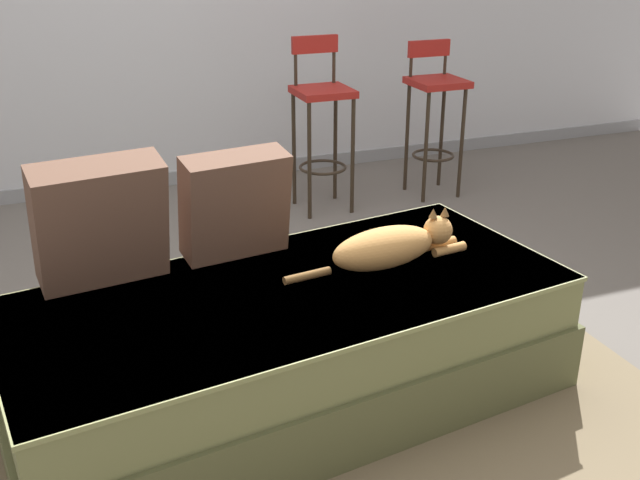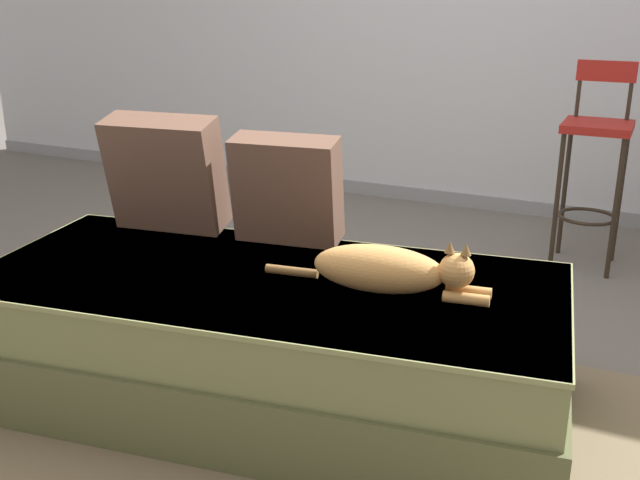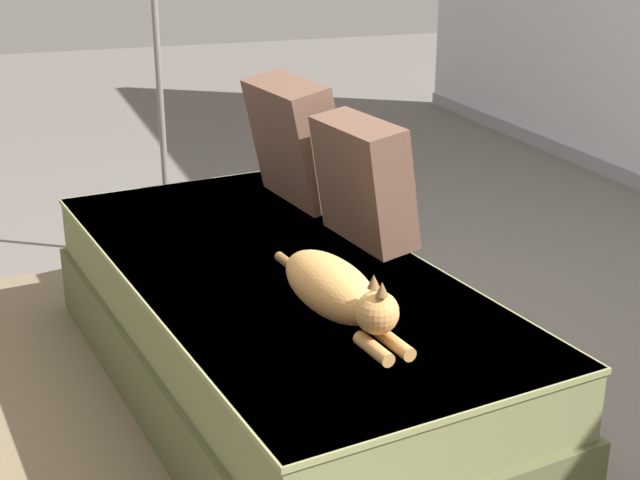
% 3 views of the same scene
% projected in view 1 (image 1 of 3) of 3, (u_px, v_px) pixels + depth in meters
% --- Properties ---
extents(ground_plane, '(16.00, 16.00, 0.00)m').
position_uv_depth(ground_plane, '(261.00, 346.00, 3.11)').
color(ground_plane, '#66605B').
rests_on(ground_plane, ground).
extents(wall_baseboard_trim, '(8.00, 0.02, 0.09)m').
position_uv_depth(wall_baseboard_trim, '(164.00, 179.00, 4.98)').
color(wall_baseboard_trim, gray).
rests_on(wall_baseboard_trim, ground).
extents(area_rug, '(2.68, 2.00, 0.01)m').
position_uv_depth(area_rug, '(321.00, 447.00, 2.51)').
color(area_rug, '#75664C').
rests_on(area_rug, ground).
extents(couch, '(2.08, 1.16, 0.46)m').
position_uv_depth(couch, '(291.00, 344.00, 2.68)').
color(couch, brown).
rests_on(couch, ground).
extents(throw_pillow_corner, '(0.46, 0.30, 0.46)m').
position_uv_depth(throw_pillow_corner, '(100.00, 222.00, 2.54)').
color(throw_pillow_corner, brown).
rests_on(throw_pillow_corner, couch).
extents(throw_pillow_middle, '(0.41, 0.25, 0.41)m').
position_uv_depth(throw_pillow_middle, '(235.00, 205.00, 2.77)').
color(throw_pillow_middle, brown).
rests_on(throw_pillow_middle, couch).
extents(cat, '(0.75, 0.22, 0.19)m').
position_uv_depth(cat, '(391.00, 246.00, 2.74)').
color(cat, tan).
rests_on(cat, couch).
extents(bar_stool_near_window, '(0.32, 0.32, 1.02)m').
position_uv_depth(bar_stool_near_window, '(322.00, 113.00, 4.39)').
color(bar_stool_near_window, '#2D2319').
rests_on(bar_stool_near_window, ground).
extents(bar_stool_by_doorway, '(0.32, 0.32, 0.95)m').
position_uv_depth(bar_stool_by_doorway, '(435.00, 103.00, 4.64)').
color(bar_stool_by_doorway, '#2D2319').
rests_on(bar_stool_by_doorway, ground).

